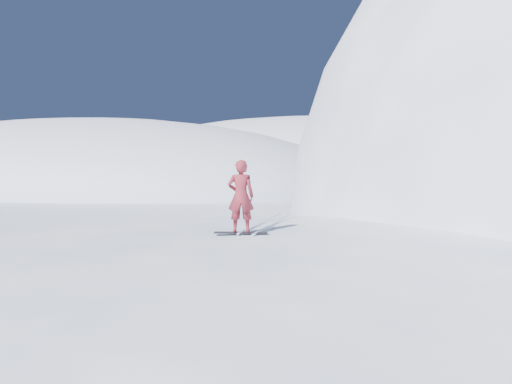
% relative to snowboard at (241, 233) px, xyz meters
% --- Properties ---
extents(ground, '(400.00, 400.00, 0.00)m').
position_rel_snowboard_xyz_m(ground, '(1.80, -1.37, -2.41)').
color(ground, white).
rests_on(ground, ground).
extents(near_ridge, '(36.00, 28.00, 4.80)m').
position_rel_snowboard_xyz_m(near_ridge, '(2.80, 1.63, -2.41)').
color(near_ridge, white).
rests_on(near_ridge, ground).
extents(far_ridge_a, '(120.00, 70.00, 28.00)m').
position_rel_snowboard_xyz_m(far_ridge_a, '(-68.20, 58.63, -2.41)').
color(far_ridge_a, white).
rests_on(far_ridge_a, ground).
extents(far_ridge_c, '(140.00, 90.00, 36.00)m').
position_rel_snowboard_xyz_m(far_ridge_c, '(-38.20, 108.63, -2.41)').
color(far_ridge_c, white).
rests_on(far_ridge_c, ground).
extents(wind_bumps, '(16.00, 14.40, 1.00)m').
position_rel_snowboard_xyz_m(wind_bumps, '(1.24, 0.75, -2.41)').
color(wind_bumps, white).
rests_on(wind_bumps, ground).
extents(snowboard, '(1.48, 0.84, 0.02)m').
position_rel_snowboard_xyz_m(snowboard, '(0.00, 0.00, 0.00)').
color(snowboard, black).
rests_on(snowboard, near_ridge).
extents(snowboarder, '(0.86, 0.73, 2.01)m').
position_rel_snowboard_xyz_m(snowboarder, '(0.00, 0.00, 1.02)').
color(snowboarder, maroon).
rests_on(snowboarder, snowboard).
extents(vapor_plume, '(8.93, 7.14, 6.25)m').
position_rel_snowboard_xyz_m(vapor_plume, '(-42.95, 38.07, -2.41)').
color(vapor_plume, white).
rests_on(vapor_plume, ground).
extents(board_tracks, '(1.62, 5.91, 0.04)m').
position_rel_snowboard_xyz_m(board_tracks, '(-0.30, 2.71, 0.01)').
color(board_tracks, silver).
rests_on(board_tracks, ground).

